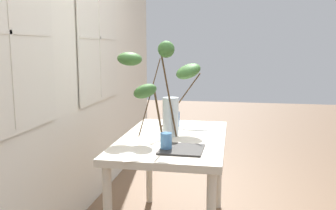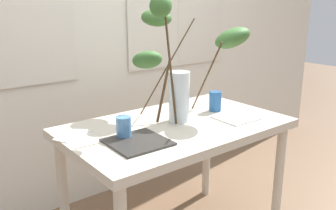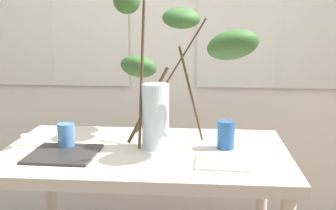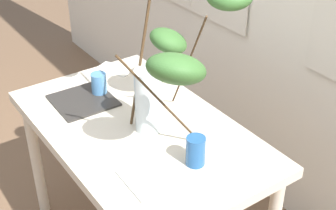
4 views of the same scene
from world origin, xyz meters
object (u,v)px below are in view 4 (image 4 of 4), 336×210
at_px(dining_table, 139,142).
at_px(vase_with_branches, 173,52).
at_px(drinking_glass_blue_right, 196,151).
at_px(drinking_glass_blue_left, 99,84).
at_px(plate_square_left, 83,100).
at_px(plate_square_right, 152,177).

xyz_separation_m(dining_table, vase_with_branches, (0.12, 0.10, 0.47)).
height_order(vase_with_branches, drinking_glass_blue_right, vase_with_branches).
bearing_deg(drinking_glass_blue_left, dining_table, 1.66).
xyz_separation_m(vase_with_branches, plate_square_left, (-0.45, -0.21, -0.38)).
relative_size(drinking_glass_blue_right, plate_square_right, 0.59).
xyz_separation_m(vase_with_branches, drinking_glass_blue_left, (-0.47, -0.11, -0.33)).
bearing_deg(vase_with_branches, plate_square_right, -49.22).
xyz_separation_m(dining_table, drinking_glass_blue_right, (0.36, 0.04, 0.15)).
bearing_deg(drinking_glass_blue_right, plate_square_right, -96.59).
xyz_separation_m(plate_square_left, plate_square_right, (0.67, -0.04, -0.00)).
distance_m(vase_with_branches, plate_square_left, 0.63).
xyz_separation_m(vase_with_branches, drinking_glass_blue_right, (0.24, -0.06, -0.32)).
height_order(drinking_glass_blue_left, plate_square_left, drinking_glass_blue_left).
xyz_separation_m(vase_with_branches, plate_square_right, (0.21, -0.25, -0.38)).
bearing_deg(drinking_glass_blue_left, plate_square_left, -80.48).
bearing_deg(vase_with_branches, dining_table, -139.14).
height_order(vase_with_branches, plate_square_left, vase_with_branches).
distance_m(dining_table, drinking_glass_blue_right, 0.39).
bearing_deg(plate_square_right, plate_square_left, 176.89).
bearing_deg(dining_table, vase_with_branches, 40.86).
bearing_deg(vase_with_branches, plate_square_left, -154.90).
bearing_deg(drinking_glass_blue_left, vase_with_branches, 13.58).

